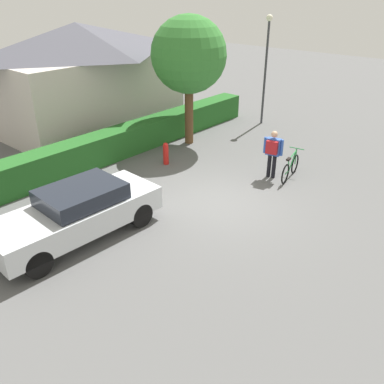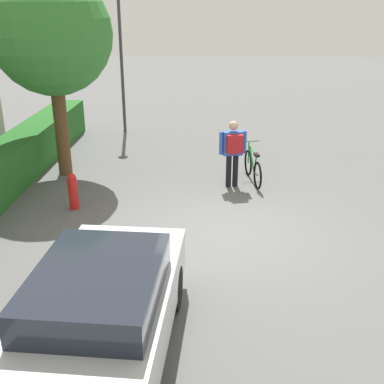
{
  "view_description": "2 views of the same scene",
  "coord_description": "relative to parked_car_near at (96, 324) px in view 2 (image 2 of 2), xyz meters",
  "views": [
    {
      "loc": [
        -8.59,
        -6.35,
        5.8
      ],
      "look_at": [
        -1.14,
        0.16,
        0.74
      ],
      "focal_mm": 38.09,
      "sensor_mm": 36.0,
      "label": 1
    },
    {
      "loc": [
        -8.42,
        0.25,
        4.28
      ],
      "look_at": [
        -0.68,
        0.64,
        1.13
      ],
      "focal_mm": 45.2,
      "sensor_mm": 36.0,
      "label": 2
    }
  ],
  "objects": [
    {
      "name": "ground_plane",
      "position": [
        3.83,
        -1.6,
        -0.73
      ],
      "size": [
        60.0,
        60.0,
        0.0
      ],
      "primitive_type": "plane",
      "color": "#595959"
    },
    {
      "name": "parked_car_near",
      "position": [
        0.0,
        0.0,
        0.0
      ],
      "size": [
        4.38,
        1.83,
        1.36
      ],
      "color": "silver",
      "rests_on": "ground"
    },
    {
      "name": "bicycle",
      "position": [
        6.71,
        -2.28,
        -0.36
      ],
      "size": [
        1.61,
        0.5,
        0.92
      ],
      "color": "black",
      "rests_on": "ground"
    },
    {
      "name": "person_rider",
      "position": [
        6.34,
        -1.77,
        0.25
      ],
      "size": [
        0.42,
        0.64,
        1.61
      ],
      "color": "black",
      "rests_on": "ground"
    },
    {
      "name": "street_lamp",
      "position": [
        11.28,
        1.73,
        2.26
      ],
      "size": [
        0.28,
        0.28,
        4.68
      ],
      "color": "#38383D",
      "rests_on": "ground"
    },
    {
      "name": "tree_kerbside",
      "position": [
        7.07,
        2.53,
        2.71
      ],
      "size": [
        2.85,
        2.85,
        4.89
      ],
      "color": "brown",
      "rests_on": "ground"
    },
    {
      "name": "fire_hydrant",
      "position": [
        4.86,
        1.68,
        -0.31
      ],
      "size": [
        0.2,
        0.2,
        0.81
      ],
      "color": "red",
      "rests_on": "ground"
    }
  ]
}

